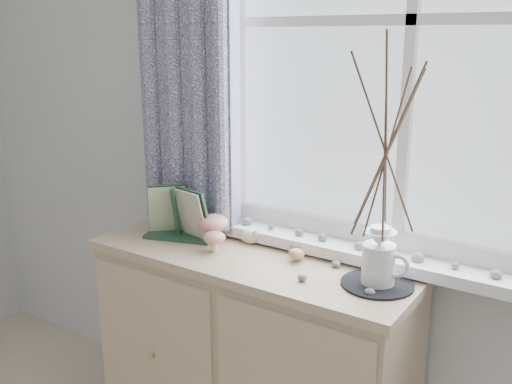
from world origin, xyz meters
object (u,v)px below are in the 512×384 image
(toadstool_cluster, at_px, (213,227))
(twig_pitcher, at_px, (386,144))
(sideboard, at_px, (252,361))
(botanical_book, at_px, (173,214))

(toadstool_cluster, height_order, twig_pitcher, twig_pitcher)
(sideboard, distance_m, botanical_book, 0.63)
(botanical_book, height_order, twig_pitcher, twig_pitcher)
(botanical_book, xyz_separation_m, toadstool_cluster, (0.16, 0.04, -0.04))
(botanical_book, distance_m, toadstool_cluster, 0.17)
(botanical_book, bearing_deg, toadstool_cluster, -2.29)
(sideboard, relative_size, twig_pitcher, 1.54)
(toadstool_cluster, relative_size, twig_pitcher, 0.22)
(toadstool_cluster, bearing_deg, sideboard, -1.56)
(twig_pitcher, bearing_deg, toadstool_cluster, 155.78)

